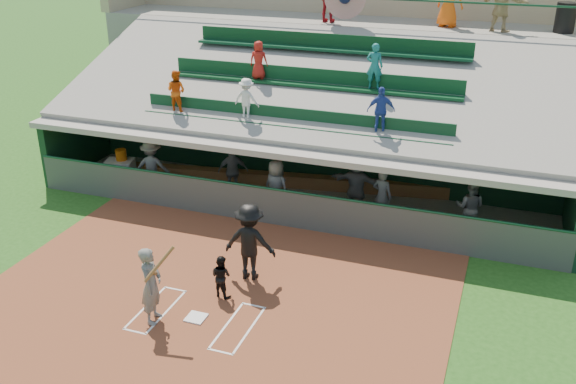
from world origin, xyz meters
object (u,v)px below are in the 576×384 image
(trash_bin, at_px, (565,18))
(batter_at_plate, at_px, (151,285))
(catcher, at_px, (221,276))
(white_table, at_px, (120,171))
(home_plate, at_px, (196,318))
(water_cooler, at_px, (121,155))

(trash_bin, bearing_deg, batter_at_plate, -120.88)
(catcher, xyz_separation_m, white_table, (-6.10, 5.09, -0.12))
(home_plate, relative_size, catcher, 0.41)
(home_plate, relative_size, batter_at_plate, 0.22)
(catcher, distance_m, water_cooler, 7.96)
(batter_at_plate, bearing_deg, white_table, 128.16)
(trash_bin, bearing_deg, catcher, -120.40)
(home_plate, distance_m, water_cooler, 8.62)
(catcher, distance_m, white_table, 7.95)
(catcher, xyz_separation_m, water_cooler, (-6.05, 5.16, 0.45))
(home_plate, distance_m, batter_at_plate, 1.28)
(water_cooler, xyz_separation_m, trash_bin, (13.21, 7.04, 4.10))
(catcher, bearing_deg, batter_at_plate, 68.90)
(batter_at_plate, xyz_separation_m, white_table, (-5.12, 6.51, -0.50))
(white_table, bearing_deg, trash_bin, 12.97)
(batter_at_plate, bearing_deg, trash_bin, 59.12)
(home_plate, xyz_separation_m, white_table, (-5.96, 6.14, 0.39))
(white_table, xyz_separation_m, water_cooler, (0.05, 0.06, 0.57))
(batter_at_plate, bearing_deg, water_cooler, 127.60)
(water_cooler, relative_size, trash_bin, 0.36)
(batter_at_plate, bearing_deg, home_plate, 23.65)
(catcher, height_order, white_table, catcher)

